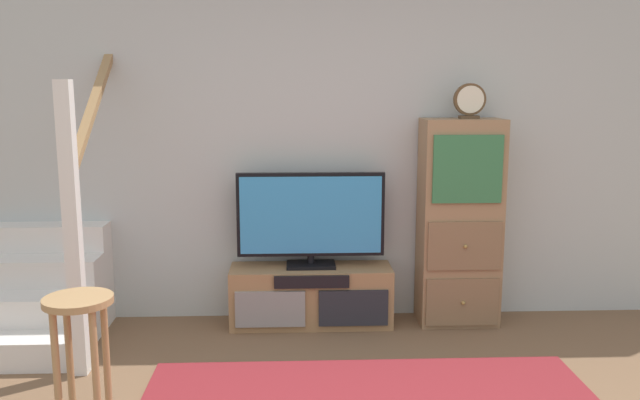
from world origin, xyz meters
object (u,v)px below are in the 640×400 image
Objects in this scene: desk_clock at (470,101)px; bar_stool_near at (80,334)px; side_cabinet at (459,223)px; media_console at (311,296)px; television at (311,217)px.

desk_clock is 0.34× the size of bar_stool_near.
bar_stool_near is (-2.33, -1.55, -1.11)m from desk_clock.
desk_clock is at bearing -22.26° from side_cabinet.
bar_stool_near reaches higher than media_console.
bar_stool_near is (-1.19, -1.55, 0.33)m from media_console.
bar_stool_near is (-1.19, -1.58, -0.26)m from television.
side_cabinet is 2.06× the size of bar_stool_near.
television is at bearing 178.55° from desk_clock.
side_cabinet is at bearing 157.74° from desk_clock.
desk_clock is (1.14, -0.03, 0.84)m from television.
side_cabinet is 2.78m from bar_stool_near.
side_cabinet reaches higher than television.
media_console is 4.74× the size of desk_clock.
side_cabinet is at bearing 34.30° from bar_stool_near.
television is at bearing 52.93° from bar_stool_near.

